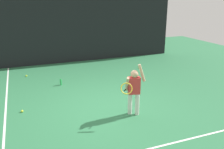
% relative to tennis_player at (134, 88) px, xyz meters
% --- Properties ---
extents(ground_plane, '(20.00, 20.00, 0.00)m').
position_rel_tennis_player_xyz_m(ground_plane, '(-0.48, 0.63, -0.73)').
color(ground_plane, '#2D7247').
extents(court_line_sideline, '(0.05, 9.00, 0.00)m').
position_rel_tennis_player_xyz_m(court_line_sideline, '(-3.13, 1.63, -0.72)').
color(court_line_sideline, white).
rests_on(court_line_sideline, ground).
extents(back_fence_windscreen, '(10.54, 0.08, 3.11)m').
position_rel_tennis_player_xyz_m(back_fence_windscreen, '(-0.48, 5.93, 0.83)').
color(back_fence_windscreen, black).
rests_on(back_fence_windscreen, ground).
extents(fence_post_1, '(0.09, 0.09, 3.26)m').
position_rel_tennis_player_xyz_m(fence_post_1, '(-0.48, 5.99, 0.90)').
color(fence_post_1, slate).
rests_on(fence_post_1, ground).
extents(fence_post_2, '(0.09, 0.09, 3.26)m').
position_rel_tennis_player_xyz_m(fence_post_2, '(4.64, 5.99, 0.90)').
color(fence_post_2, slate).
rests_on(fence_post_2, ground).
extents(tennis_player, '(0.82, 0.57, 1.35)m').
position_rel_tennis_player_xyz_m(tennis_player, '(0.00, 0.00, 0.00)').
color(tennis_player, silver).
rests_on(tennis_player, ground).
extents(water_bottle, '(0.07, 0.07, 0.22)m').
position_rel_tennis_player_xyz_m(water_bottle, '(-1.37, 2.92, -0.62)').
color(water_bottle, green).
rests_on(water_bottle, ground).
extents(tennis_ball_0, '(0.07, 0.07, 0.07)m').
position_rel_tennis_player_xyz_m(tennis_ball_0, '(2.16, 3.82, -0.69)').
color(tennis_ball_0, '#CCE033').
rests_on(tennis_ball_0, ground).
extents(tennis_ball_2, '(0.07, 0.07, 0.07)m').
position_rel_tennis_player_xyz_m(tennis_ball_2, '(-2.46, 4.34, -0.69)').
color(tennis_ball_2, '#CCE033').
rests_on(tennis_ball_2, ground).
extents(tennis_ball_3, '(0.07, 0.07, 0.07)m').
position_rel_tennis_player_xyz_m(tennis_ball_3, '(-2.71, 1.18, -0.69)').
color(tennis_ball_3, '#CCE033').
rests_on(tennis_ball_3, ground).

